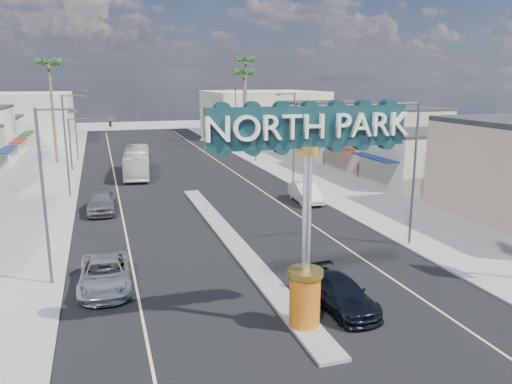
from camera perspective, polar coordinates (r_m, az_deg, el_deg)
ground at (r=47.68m, az=-7.66°, el=0.21°), size 160.00×160.00×0.00m
road at (r=47.68m, az=-7.66°, el=0.22°), size 20.00×120.00×0.01m
median_island at (r=32.54m, az=-2.74°, el=-5.54°), size 1.30×30.00×0.16m
sidewalk_left at (r=47.44m, az=-24.55°, el=-0.85°), size 8.00×120.00×0.12m
sidewalk_right at (r=51.82m, az=7.77°, el=1.29°), size 8.00×120.00×0.12m
storefront_row_right at (r=67.32m, az=10.89°, el=6.37°), size 12.00×42.00×6.00m
backdrop_far_left at (r=92.21m, az=-26.54°, el=7.58°), size 20.00×20.00×8.00m
backdrop_far_right at (r=95.85m, az=0.69°, el=9.07°), size 20.00×20.00×8.00m
gateway_sign at (r=19.98m, az=5.91°, el=0.01°), size 8.20×1.50×9.15m
traffic_signal_left at (r=60.21m, az=-18.83°, el=6.39°), size 5.09×0.45×6.00m
traffic_signal_right at (r=62.53m, az=-1.65°, el=7.29°), size 5.09×0.45×6.00m
streetlight_l_near at (r=26.55m, az=-22.83°, el=0.37°), size 2.03×0.22×9.00m
streetlight_l_mid at (r=46.27m, az=-20.73°, el=5.48°), size 2.03×0.22×9.00m
streetlight_l_far at (r=68.14m, az=-19.83°, el=7.67°), size 2.03×0.22×9.00m
streetlight_r_near at (r=32.09m, az=17.43°, el=2.80°), size 2.03×0.22×9.00m
streetlight_r_mid at (r=49.65m, az=4.19°, el=6.72°), size 2.03×0.22×9.00m
streetlight_r_far at (r=70.48m, az=-2.47°, el=8.56°), size 2.03×0.22×9.00m
palm_left_far at (r=66.10m, az=-22.59°, el=12.91°), size 2.60×2.60×13.10m
palm_right_mid at (r=74.83m, az=-1.38°, el=13.06°), size 2.60×2.60×12.10m
palm_right_far at (r=81.17m, az=-1.20°, el=14.30°), size 2.60×2.60×14.10m
suv_left at (r=26.44m, az=-16.87°, el=-9.00°), size 2.71×5.51×1.51m
suv_right at (r=23.65m, az=9.60°, el=-11.37°), size 2.32×5.03×1.42m
car_parked_left at (r=41.12m, az=-17.25°, el=-1.03°), size 2.42×5.33×1.78m
car_parked_right at (r=42.77m, az=5.65°, el=-0.08°), size 2.07×5.04×1.62m
city_bus at (r=55.63m, az=-13.46°, el=3.35°), size 3.51×10.91×2.99m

